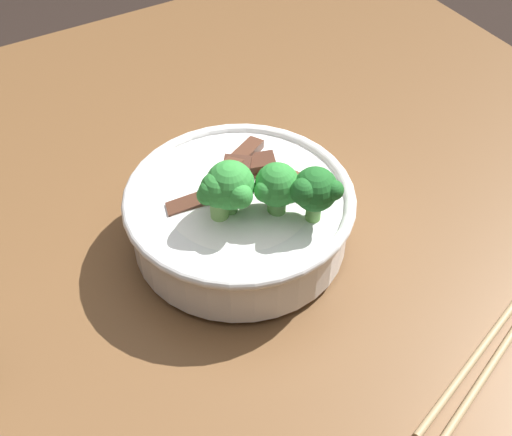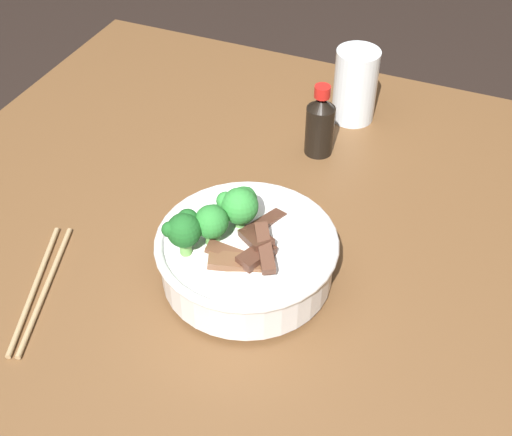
# 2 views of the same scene
# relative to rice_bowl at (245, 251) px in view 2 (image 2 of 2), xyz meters

# --- Properties ---
(dining_table) EXTENTS (1.10, 1.06, 0.81)m
(dining_table) POSITION_rel_rice_bowl_xyz_m (0.02, 0.01, -0.14)
(dining_table) COLOR brown
(dining_table) RESTS_ON ground
(rice_bowl) EXTENTS (0.23, 0.23, 0.13)m
(rice_bowl) POSITION_rel_rice_bowl_xyz_m (0.00, 0.00, 0.00)
(rice_bowl) COLOR white
(rice_bowl) RESTS_ON dining_table
(drinking_glass) EXTENTS (0.07, 0.07, 0.12)m
(drinking_glass) POSITION_rel_rice_bowl_xyz_m (0.41, -0.02, 0.00)
(drinking_glass) COLOR white
(drinking_glass) RESTS_ON dining_table
(chopsticks_pair) EXTENTS (0.21, 0.09, 0.01)m
(chopsticks_pair) POSITION_rel_rice_bowl_xyz_m (-0.12, 0.23, -0.04)
(chopsticks_pair) COLOR tan
(chopsticks_pair) RESTS_ON dining_table
(soy_sauce_bottle) EXTENTS (0.04, 0.04, 0.12)m
(soy_sauce_bottle) POSITION_rel_rice_bowl_xyz_m (0.30, 0.00, 0.00)
(soy_sauce_bottle) COLOR black
(soy_sauce_bottle) RESTS_ON dining_table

